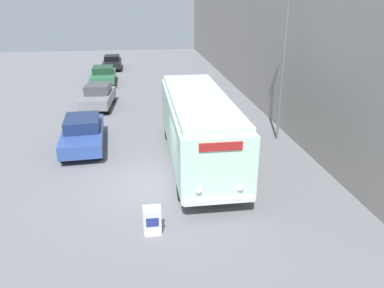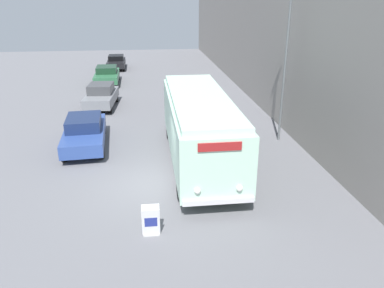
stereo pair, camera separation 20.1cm
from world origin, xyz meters
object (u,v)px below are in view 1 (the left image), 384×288
object	(u,v)px
parked_car_near	(83,132)
parked_car_distant	(112,62)
vintage_bus	(198,125)
parked_car_mid	(98,96)
sign_board	(152,222)
streetlamp	(285,48)
parked_car_far	(103,75)

from	to	relation	value
parked_car_near	parked_car_distant	world-z (taller)	parked_car_near
vintage_bus	parked_car_mid	distance (m)	10.96
parked_car_mid	sign_board	bearing A→B (deg)	-74.41
parked_car_mid	parked_car_distant	bearing A→B (deg)	93.99
streetlamp	parked_car_near	xyz separation A→B (m)	(-9.86, 0.30, -3.93)
streetlamp	parked_car_far	xyz separation A→B (m)	(-10.01, 14.66, -3.93)
sign_board	parked_car_distant	xyz separation A→B (m)	(-2.90, 29.08, 0.22)
streetlamp	parked_car_near	world-z (taller)	streetlamp
streetlamp	parked_car_distant	bearing A→B (deg)	114.23
sign_board	parked_car_mid	distance (m)	15.22
vintage_bus	sign_board	world-z (taller)	vintage_bus
sign_board	streetlamp	distance (m)	11.01
vintage_bus	sign_board	bearing A→B (deg)	-112.96
sign_board	parked_car_near	world-z (taller)	parked_car_near
streetlamp	parked_car_far	bearing A→B (deg)	124.33
vintage_bus	parked_car_near	world-z (taller)	vintage_bus
parked_car_near	parked_car_far	size ratio (longest dim) A/B	1.07
streetlamp	parked_car_distant	size ratio (longest dim) A/B	1.82
parked_car_mid	parked_car_far	xyz separation A→B (m)	(-0.26, 7.33, -0.03)
streetlamp	parked_car_far	world-z (taller)	streetlamp
vintage_bus	parked_car_mid	world-z (taller)	vintage_bus
sign_board	vintage_bus	bearing A→B (deg)	67.04
parked_car_near	streetlamp	bearing A→B (deg)	-5.53
parked_car_far	parked_car_distant	bearing A→B (deg)	85.98
parked_car_mid	streetlamp	bearing A→B (deg)	-32.65
vintage_bus	parked_car_far	xyz separation A→B (m)	(-5.50, 16.91, -0.99)
parked_car_distant	vintage_bus	bearing A→B (deg)	-78.51
parked_car_near	vintage_bus	bearing A→B (deg)	-29.24
sign_board	streetlamp	world-z (taller)	streetlamp
parked_car_distant	sign_board	bearing A→B (deg)	-85.08
parked_car_near	parked_car_distant	bearing A→B (deg)	85.70
parked_car_near	parked_car_mid	distance (m)	7.04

